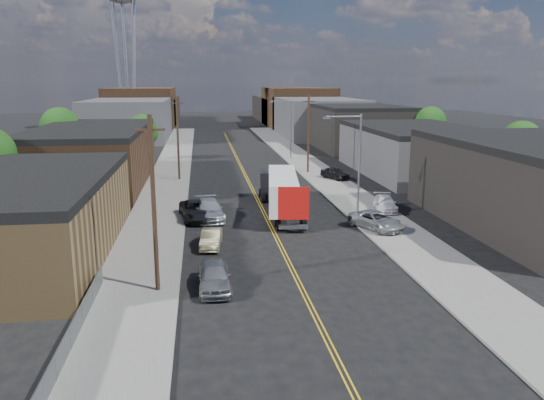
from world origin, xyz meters
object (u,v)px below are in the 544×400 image
object	(u,v)px
car_left_a	(214,276)
car_right_lot_c	(335,173)
car_left_b	(211,238)
car_right_lot_a	(376,220)
car_right_lot_b	(385,203)
car_left_d	(209,210)
car_left_c	(197,210)
semi_truck	(280,189)

from	to	relation	value
car_left_a	car_right_lot_c	size ratio (longest dim) A/B	1.12
car_left_b	car_right_lot_c	bearing A→B (deg)	64.08
car_right_lot_a	car_right_lot_b	distance (m)	6.48
car_left_a	car_right_lot_c	xyz separation A→B (m)	(15.46, 32.65, 0.06)
car_left_d	car_right_lot_c	bearing A→B (deg)	41.57
car_left_b	car_right_lot_c	xyz separation A→B (m)	(15.46, 24.65, 0.20)
car_left_a	car_left_d	xyz separation A→B (m)	(0.00, 16.00, 0.04)
car_left_a	car_left_d	distance (m)	16.00
car_right_lot_c	car_left_a	bearing A→B (deg)	-142.06
car_left_c	car_left_d	size ratio (longest dim) A/B	1.02
semi_truck	car_right_lot_c	distance (m)	17.45
semi_truck	car_right_lot_b	distance (m)	9.68
car_left_c	car_left_a	bearing A→B (deg)	-94.38
car_right_lot_b	car_left_a	bearing A→B (deg)	-122.58
car_right_lot_a	car_left_a	bearing A→B (deg)	-165.41
semi_truck	car_right_lot_b	bearing A→B (deg)	-0.33
car_right_lot_a	car_left_c	bearing A→B (deg)	135.01
car_left_a	car_left_c	xyz separation A→B (m)	(-1.01, 16.00, 0.02)
car_left_c	car_right_lot_b	bearing A→B (deg)	-6.53
car_left_b	car_right_lot_b	size ratio (longest dim) A/B	0.87
car_left_d	car_right_lot_b	distance (m)	16.01
car_left_c	car_right_lot_a	xyz separation A→B (m)	(14.21, -5.41, 0.04)
car_left_a	car_right_lot_b	xyz separation A→B (m)	(16.00, 16.44, 0.02)
car_right_lot_a	car_left_d	bearing A→B (deg)	133.56
car_left_a	car_left_b	world-z (taller)	car_left_a
car_right_lot_c	car_right_lot_b	bearing A→B (deg)	-114.82
car_left_d	semi_truck	bearing A→B (deg)	9.33
semi_truck	car_right_lot_a	distance (m)	9.87
car_left_c	car_right_lot_b	xyz separation A→B (m)	(17.01, 0.44, 0.00)
car_left_d	car_left_b	bearing A→B (deg)	-95.54
car_left_b	car_left_c	xyz separation A→B (m)	(-1.01, 8.00, 0.16)
car_left_b	car_right_lot_b	distance (m)	18.09
car_left_c	car_right_lot_a	world-z (taller)	car_left_c
car_left_a	car_right_lot_b	world-z (taller)	car_left_a
car_left_a	car_right_lot_b	bearing A→B (deg)	45.08
semi_truck	car_left_b	world-z (taller)	semi_truck
semi_truck	car_left_a	world-z (taller)	semi_truck
semi_truck	car_right_lot_b	xyz separation A→B (m)	(9.50, -1.29, -1.31)
car_left_a	car_left_d	size ratio (longest dim) A/B	0.81
car_left_b	car_right_lot_b	world-z (taller)	car_right_lot_b
car_left_b	car_left_d	xyz separation A→B (m)	(0.00, 8.00, 0.18)
car_right_lot_c	car_right_lot_a	bearing A→B (deg)	-122.57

